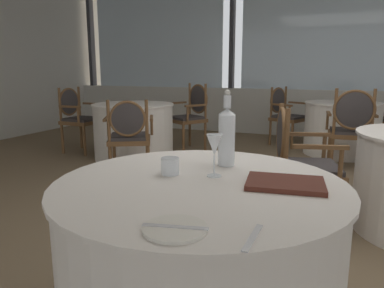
{
  "coord_description": "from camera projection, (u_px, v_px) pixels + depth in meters",
  "views": [
    {
      "loc": [
        0.37,
        -2.88,
        1.2
      ],
      "look_at": [
        -0.22,
        -1.43,
        0.88
      ],
      "focal_mm": 34.07,
      "sensor_mm": 36.0,
      "label": 1
    }
  ],
  "objects": [
    {
      "name": "wine_glass",
      "position": [
        214.0,
        146.0,
        1.55
      ],
      "size": [
        0.07,
        0.07,
        0.18
      ],
      "color": "white",
      "rests_on": "foreground_table"
    },
    {
      "name": "dining_chair_1_0",
      "position": [
        298.0,
        157.0,
        2.74
      ],
      "size": [
        0.56,
        0.61,
        0.94
      ],
      "rotation": [
        0.0,
        0.0,
        6.54
      ],
      "color": "brown",
      "rests_on": "ground_plane"
    },
    {
      "name": "dining_chair_2_0",
      "position": [
        129.0,
        132.0,
        4.01
      ],
      "size": [
        0.65,
        0.62,
        0.89
      ],
      "rotation": [
        0.0,
        0.0,
        8.35
      ],
      "color": "brown",
      "rests_on": "ground_plane"
    },
    {
      "name": "dinner_fork",
      "position": [
        253.0,
        237.0,
        0.99
      ],
      "size": [
        0.02,
        0.17,
        0.0
      ],
      "primitive_type": "cube",
      "rotation": [
        0.0,
        0.0,
        1.55
      ],
      "color": "silver",
      "rests_on": "foreground_table"
    },
    {
      "name": "ground_plane",
      "position": [
        283.0,
        219.0,
        2.99
      ],
      "size": [
        13.8,
        13.8,
        0.0
      ],
      "primitive_type": "plane",
      "color": "#756047"
    },
    {
      "name": "background_table_3",
      "position": [
        342.0,
        128.0,
        5.21
      ],
      "size": [
        1.06,
        1.06,
        0.75
      ],
      "color": "white",
      "rests_on": "ground_plane"
    },
    {
      "name": "menu_book",
      "position": [
        285.0,
        183.0,
        1.44
      ],
      "size": [
        0.33,
        0.26,
        0.02
      ],
      "primitive_type": "cube",
      "rotation": [
        0.0,
        0.0,
        0.13
      ],
      "color": "#512319",
      "rests_on": "foreground_table"
    },
    {
      "name": "foreground_table",
      "position": [
        200.0,
        265.0,
        1.57
      ],
      "size": [
        1.21,
        1.21,
        0.75
      ],
      "color": "white",
      "rests_on": "ground_plane"
    },
    {
      "name": "water_tumbler",
      "position": [
        170.0,
        166.0,
        1.6
      ],
      "size": [
        0.08,
        0.08,
        0.07
      ],
      "primitive_type": "cylinder",
      "color": "white",
      "rests_on": "foreground_table"
    },
    {
      "name": "water_bottle",
      "position": [
        227.0,
        135.0,
        1.73
      ],
      "size": [
        0.08,
        0.08,
        0.36
      ],
      "color": "white",
      "rests_on": "foreground_table"
    },
    {
      "name": "window_wall_far",
      "position": [
        320.0,
        72.0,
        6.37
      ],
      "size": [
        10.24,
        0.14,
        2.93
      ],
      "color": "beige",
      "rests_on": "ground_plane"
    },
    {
      "name": "dining_chair_3_2",
      "position": [
        351.0,
        124.0,
        4.27
      ],
      "size": [
        0.57,
        0.51,
        0.99
      ],
      "rotation": [
        0.0,
        0.0,
        7.95
      ],
      "color": "brown",
      "rests_on": "ground_plane"
    },
    {
      "name": "background_table_2",
      "position": [
        134.0,
        131.0,
        4.99
      ],
      "size": [
        1.1,
        1.1,
        0.75
      ],
      "color": "white",
      "rests_on": "ground_plane"
    },
    {
      "name": "dining_chair_2_1",
      "position": [
        192.0,
        111.0,
        5.51
      ],
      "size": [
        0.65,
        0.63,
        1.0
      ],
      "rotation": [
        0.0,
        0.0,
        10.44
      ],
      "color": "brown",
      "rests_on": "ground_plane"
    },
    {
      "name": "dining_chair_2_2",
      "position": [
        77.0,
        114.0,
        5.34
      ],
      "size": [
        0.48,
        0.55,
        0.95
      ],
      "rotation": [
        0.0,
        0.0,
        12.54
      ],
      "color": "brown",
      "rests_on": "ground_plane"
    },
    {
      "name": "side_plate",
      "position": [
        175.0,
        229.0,
        1.04
      ],
      "size": [
        0.19,
        0.19,
        0.01
      ],
      "primitive_type": "cylinder",
      "color": "silver",
      "rests_on": "foreground_table"
    },
    {
      "name": "dining_chair_3_1",
      "position": [
        284.0,
        111.0,
        5.85
      ],
      "size": [
        0.61,
        0.64,
        0.93
      ],
      "rotation": [
        0.0,
        0.0,
        5.86
      ],
      "color": "brown",
      "rests_on": "ground_plane"
    },
    {
      "name": "butter_knife",
      "position": [
        175.0,
        227.0,
        1.04
      ],
      "size": [
        0.19,
        0.06,
        0.0
      ],
      "primitive_type": "cube",
      "rotation": [
        0.0,
        0.0,
        0.23
      ],
      "color": "silver",
      "rests_on": "foreground_table"
    }
  ]
}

